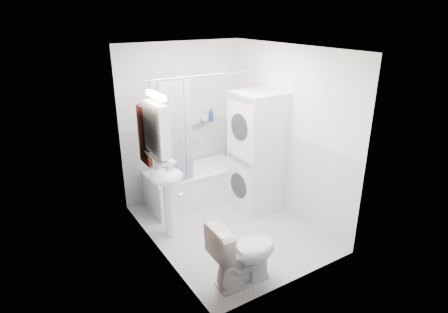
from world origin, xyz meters
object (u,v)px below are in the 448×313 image
bathtub (195,184)px  washer_dryer (257,152)px  toilet (243,252)px  sink (167,187)px

bathtub → washer_dryer: (0.70, -0.63, 0.58)m
bathtub → washer_dryer: 1.11m
bathtub → toilet: size_ratio=1.90×
bathtub → sink: 1.06m
sink → toilet: size_ratio=1.37×
bathtub → toilet: 1.97m
washer_dryer → toilet: size_ratio=2.33×
bathtub → washer_dryer: washer_dryer is taller
sink → washer_dryer: washer_dryer is taller
sink → washer_dryer: (1.43, 0.03, 0.18)m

